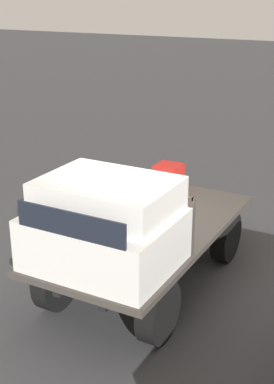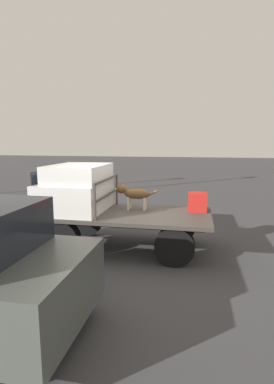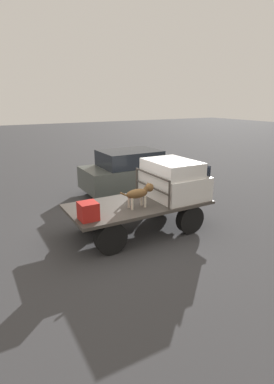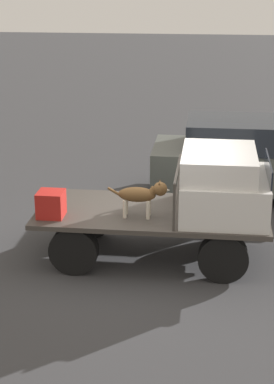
% 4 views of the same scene
% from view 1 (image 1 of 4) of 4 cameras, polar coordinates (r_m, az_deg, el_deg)
% --- Properties ---
extents(ground_plane, '(80.00, 80.00, 0.00)m').
position_cam_1_polar(ground_plane, '(7.98, 1.18, -9.44)').
color(ground_plane, '#38383A').
extents(flatbed_truck, '(3.84, 1.83, 0.85)m').
position_cam_1_polar(flatbed_truck, '(7.69, 1.22, -5.55)').
color(flatbed_truck, black).
rests_on(flatbed_truck, ground).
extents(truck_cab, '(1.39, 1.71, 1.06)m').
position_cam_1_polar(truck_cab, '(6.47, -3.42, -3.56)').
color(truck_cab, silver).
rests_on(truck_cab, flatbed_truck).
extents(truck_headboard, '(0.04, 1.71, 0.76)m').
position_cam_1_polar(truck_headboard, '(7.05, -0.27, -1.39)').
color(truck_headboard, '#3D3833').
rests_on(truck_headboard, flatbed_truck).
extents(dog, '(1.02, 0.24, 0.64)m').
position_cam_1_polar(dog, '(7.66, -0.37, -0.46)').
color(dog, beige).
rests_on(dog, flatbed_truck).
extents(cargo_crate, '(0.42, 0.42, 0.42)m').
position_cam_1_polar(cargo_crate, '(9.04, 3.36, 1.65)').
color(cargo_crate, '#AD1E19').
rests_on(cargo_crate, flatbed_truck).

